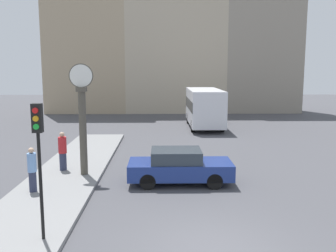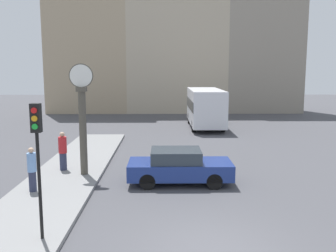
# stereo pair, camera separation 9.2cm
# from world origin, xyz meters

# --- Properties ---
(ground_plane) EXTENTS (120.00, 120.00, 0.00)m
(ground_plane) POSITION_xyz_m (0.00, 0.00, 0.00)
(ground_plane) COLOR #47474C
(sidewalk_corner) EXTENTS (3.07, 18.80, 0.15)m
(sidewalk_corner) POSITION_xyz_m (-5.52, 7.40, 0.07)
(sidewalk_corner) COLOR gray
(sidewalk_corner) RESTS_ON ground_plane
(building_row) EXTENTS (27.39, 5.00, 17.90)m
(building_row) POSITION_xyz_m (-0.43, 32.58, 7.97)
(building_row) COLOR tan
(building_row) RESTS_ON ground_plane
(sedan_car) EXTENTS (4.27, 1.84, 1.43)m
(sedan_car) POSITION_xyz_m (-0.60, 5.82, 0.72)
(sedan_car) COLOR navy
(sedan_car) RESTS_ON ground_plane
(bus_distant) EXTENTS (2.52, 7.32, 3.09)m
(bus_distant) POSITION_xyz_m (2.16, 20.87, 1.75)
(bus_distant) COLOR silver
(bus_distant) RESTS_ON ground_plane
(traffic_light_near) EXTENTS (0.26, 0.24, 3.69)m
(traffic_light_near) POSITION_xyz_m (-4.56, 0.41, 2.80)
(traffic_light_near) COLOR black
(traffic_light_near) RESTS_ON sidewalk_corner
(street_clock) EXTENTS (1.03, 0.41, 4.80)m
(street_clock) POSITION_xyz_m (-4.73, 6.73, 2.56)
(street_clock) COLOR #4C473D
(street_clock) RESTS_ON sidewalk_corner
(pedestrian_blue_stripe) EXTENTS (0.33, 0.33, 1.69)m
(pedestrian_blue_stripe) POSITION_xyz_m (-6.18, 4.41, 1.00)
(pedestrian_blue_stripe) COLOR #2D334C
(pedestrian_blue_stripe) RESTS_ON sidewalk_corner
(pedestrian_red_top) EXTENTS (0.37, 0.37, 1.76)m
(pedestrian_red_top) POSITION_xyz_m (-5.83, 7.43, 1.03)
(pedestrian_red_top) COLOR #2D334C
(pedestrian_red_top) RESTS_ON sidewalk_corner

